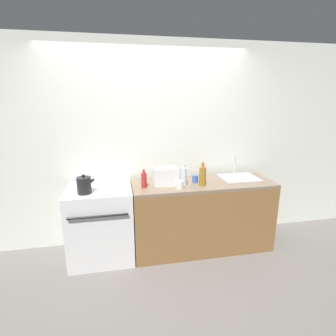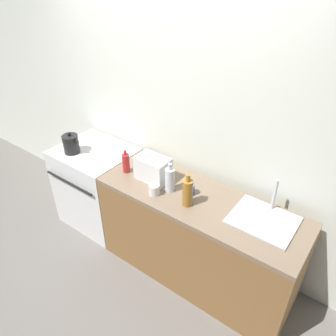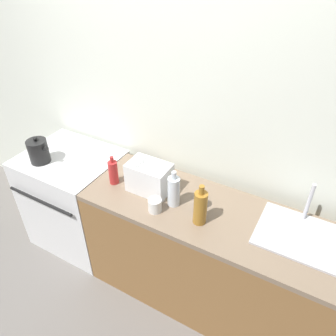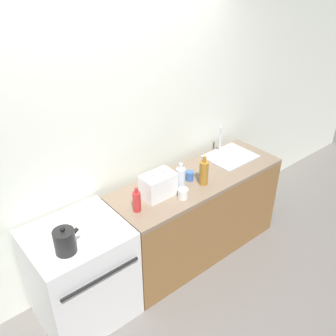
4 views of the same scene
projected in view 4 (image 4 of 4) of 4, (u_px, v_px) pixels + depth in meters
ground_plane at (167, 296)px, 3.40m from camera, size 12.00×12.00×0.00m
wall_back at (115, 142)px, 3.19m from camera, size 8.00×0.05×2.60m
stove at (82, 274)px, 3.03m from camera, size 0.74×0.68×0.89m
counter_block at (197, 215)px, 3.71m from camera, size 1.75×0.60×0.89m
kettle at (65, 241)px, 2.59m from camera, size 0.19×0.15×0.22m
toaster at (158, 185)px, 3.16m from camera, size 0.29×0.18×0.21m
sink_tray at (230, 156)px, 3.80m from camera, size 0.47×0.39×0.28m
bottle_amber at (204, 172)px, 3.32m from camera, size 0.08×0.08×0.28m
bottle_red at (137, 201)px, 2.99m from camera, size 0.07×0.07×0.22m
bottle_clear at (181, 179)px, 3.25m from camera, size 0.08×0.08×0.26m
cup_blue at (190, 176)px, 3.41m from camera, size 0.07×0.07×0.09m
cup_white at (183, 194)px, 3.17m from camera, size 0.09×0.09×0.09m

